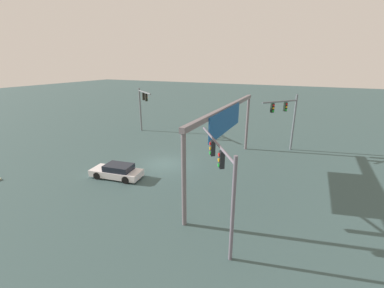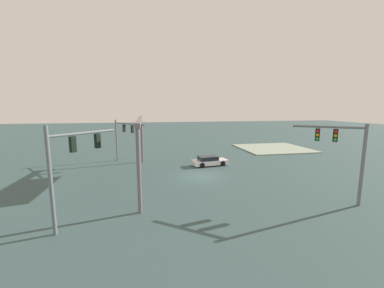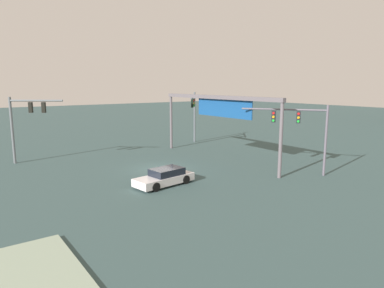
{
  "view_description": "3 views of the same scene",
  "coord_description": "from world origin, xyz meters",
  "px_view_note": "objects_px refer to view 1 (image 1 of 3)",
  "views": [
    {
      "loc": [
        19.72,
        12.23,
        9.53
      ],
      "look_at": [
        -1.29,
        2.43,
        2.02
      ],
      "focal_mm": 23.64,
      "sensor_mm": 36.0,
      "label": 1
    },
    {
      "loc": [
        -23.75,
        5.63,
        7.17
      ],
      "look_at": [
        0.4,
        0.92,
        3.41
      ],
      "focal_mm": 22.2,
      "sensor_mm": 36.0,
      "label": 2
    },
    {
      "loc": [
        25.15,
        -14.57,
        7.17
      ],
      "look_at": [
        2.58,
        1.6,
        2.39
      ],
      "focal_mm": 32.43,
      "sensor_mm": 36.0,
      "label": 3
    }
  ],
  "objects_px": {
    "traffic_signal_cross_street": "(222,171)",
    "traffic_signal_near_corner": "(142,103)",
    "sedan_car_approaching": "(117,171)",
    "traffic_signal_opposite_side": "(287,114)"
  },
  "relations": [
    {
      "from": "traffic_signal_cross_street",
      "to": "traffic_signal_near_corner",
      "type": "bearing_deg",
      "value": 10.91
    },
    {
      "from": "traffic_signal_cross_street",
      "to": "sedan_car_approaching",
      "type": "relative_size",
      "value": 1.22
    },
    {
      "from": "traffic_signal_near_corner",
      "to": "traffic_signal_opposite_side",
      "type": "relative_size",
      "value": 0.97
    },
    {
      "from": "traffic_signal_near_corner",
      "to": "traffic_signal_cross_street",
      "type": "bearing_deg",
      "value": -7.04
    },
    {
      "from": "traffic_signal_cross_street",
      "to": "sedan_car_approaching",
      "type": "xyz_separation_m",
      "value": [
        -3.52,
        -10.55,
        -3.47
      ]
    },
    {
      "from": "traffic_signal_opposite_side",
      "to": "sedan_car_approaching",
      "type": "xyz_separation_m",
      "value": [
        13.31,
        -12.21,
        -3.62
      ]
    },
    {
      "from": "traffic_signal_opposite_side",
      "to": "traffic_signal_cross_street",
      "type": "distance_m",
      "value": 16.91
    },
    {
      "from": "traffic_signal_near_corner",
      "to": "sedan_car_approaching",
      "type": "bearing_deg",
      "value": -26.08
    },
    {
      "from": "traffic_signal_opposite_side",
      "to": "traffic_signal_cross_street",
      "type": "xyz_separation_m",
      "value": [
        16.83,
        -1.66,
        -0.15
      ]
    },
    {
      "from": "traffic_signal_opposite_side",
      "to": "traffic_signal_near_corner",
      "type": "bearing_deg",
      "value": -49.39
    }
  ]
}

